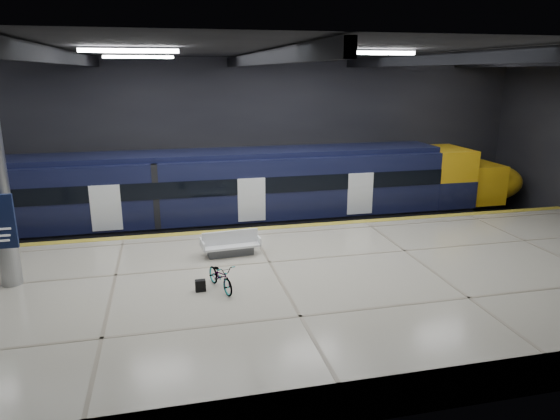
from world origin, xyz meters
name	(u,v)px	position (x,y,z in m)	size (l,w,h in m)	color
ground	(264,280)	(0.00, 0.00, 0.00)	(30.00, 30.00, 0.00)	black
room_shell	(262,122)	(0.00, 0.00, 5.72)	(30.10, 16.10, 8.05)	black
platform	(279,295)	(0.00, -2.50, 0.55)	(30.00, 11.00, 1.10)	#BBB49E
safety_strip	(251,229)	(0.00, 2.75, 1.11)	(30.00, 0.40, 0.01)	gold
rails	(241,233)	(0.00, 5.50, 0.08)	(30.00, 1.52, 0.16)	gray
train	(220,192)	(-0.92, 5.50, 2.06)	(29.40, 2.84, 3.79)	black
bench	(230,247)	(-1.19, -0.03, 1.42)	(2.10, 1.01, 0.90)	#595B60
bicycle	(221,276)	(-1.85, -2.82, 1.52)	(0.55, 1.59, 0.83)	#99999E
pannier_bag	(200,286)	(-2.45, -2.82, 1.28)	(0.30, 0.18, 0.35)	black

